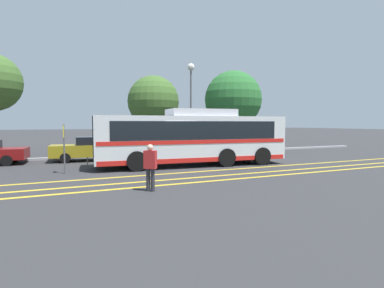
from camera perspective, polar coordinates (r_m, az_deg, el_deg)
ground_plane at (r=16.66m, az=-2.13°, el=-4.16°), size 220.00×220.00×0.00m
lane_strip_0 at (r=14.91m, az=3.37°, el=-5.12°), size 30.51×0.20×0.01m
lane_strip_1 at (r=13.68m, az=6.04°, el=-5.96°), size 30.51×0.20×0.01m
lane_strip_2 at (r=12.87m, az=8.16°, el=-6.61°), size 30.51×0.20×0.01m
curb_strip at (r=22.39m, az=-6.02°, el=-1.90°), size 38.51×0.36×0.15m
transit_bus at (r=16.74m, az=0.06°, el=1.31°), size 10.97×3.34×3.14m
parked_car_1 at (r=19.89m, az=-18.47°, el=-0.83°), size 4.98×2.12×1.51m
pedestrian_0 at (r=10.46m, az=-7.95°, el=-3.94°), size 0.47×0.43×1.63m
bus_stop_sign at (r=15.14m, az=-23.19°, el=0.26°), size 0.07×0.40×2.31m
street_lamp at (r=24.20m, az=-0.21°, el=11.13°), size 0.57×0.57×7.08m
tree_0 at (r=27.26m, az=-7.36°, el=8.03°), size 4.58×4.58×6.60m
tree_2 at (r=27.57m, az=7.84°, el=8.40°), size 5.14×5.14×7.07m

